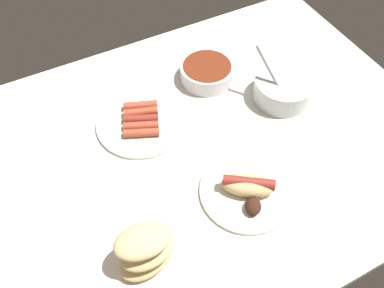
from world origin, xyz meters
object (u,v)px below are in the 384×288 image
object	(u,v)px
plate_sausages	(141,122)
bread_stack	(145,250)
bowl_coleslaw	(283,88)
bowl_chili	(207,72)
plate_hotdog_assembled	(248,189)

from	to	relation	value
plate_sausages	bread_stack	size ratio (longest dim) A/B	1.80
bread_stack	bowl_coleslaw	distance (cm)	58.36
bowl_coleslaw	bowl_chili	world-z (taller)	bowl_coleslaw
plate_hotdog_assembled	plate_sausages	bearing A→B (deg)	-66.39
plate_hotdog_assembled	bread_stack	xyz separation A→B (cm)	(27.17, 4.33, 3.58)
bowl_coleslaw	bowl_chili	xyz separation A→B (cm)	(14.92, -15.96, -0.77)
plate_sausages	bowl_coleslaw	world-z (taller)	bowl_coleslaw
bread_stack	bowl_chili	world-z (taller)	bread_stack
plate_hotdog_assembled	plate_sausages	size ratio (longest dim) A/B	0.93
bread_stack	plate_hotdog_assembled	bearing A→B (deg)	-170.94
plate_hotdog_assembled	bread_stack	distance (cm)	27.75
plate_hotdog_assembled	bowl_chili	bearing A→B (deg)	-104.70
bowl_coleslaw	plate_sausages	bearing A→B (deg)	-13.01
plate_hotdog_assembled	bowl_chili	size ratio (longest dim) A/B	1.46
bowl_chili	plate_sausages	bearing A→B (deg)	16.82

